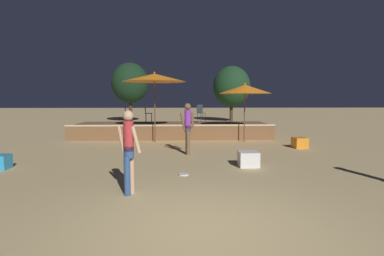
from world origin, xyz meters
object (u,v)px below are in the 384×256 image
at_px(bistro_chair_1, 127,112).
at_px(frisbee_disc, 184,174).
at_px(patio_umbrella_1, 245,89).
at_px(background_tree_0, 232,87).
at_px(person_3, 129,149).
at_px(cube_seat_1, 0,162).
at_px(bistro_chair_0, 147,112).
at_px(background_tree_1, 130,83).
at_px(patio_umbrella_0, 154,78).
at_px(cube_seat_0, 300,143).
at_px(person_1, 188,126).
at_px(bistro_chair_2, 201,111).
at_px(cube_seat_2, 248,159).

bearing_deg(bistro_chair_1, frisbee_disc, -174.74).
xyz_separation_m(patio_umbrella_1, background_tree_0, (1.42, 12.10, 0.59)).
height_order(patio_umbrella_1, person_3, patio_umbrella_1).
distance_m(cube_seat_1, bistro_chair_1, 7.76).
relative_size(bistro_chair_0, bistro_chair_1, 1.00).
height_order(patio_umbrella_1, bistro_chair_0, patio_umbrella_1).
bearing_deg(background_tree_1, patio_umbrella_0, -75.44).
distance_m(cube_seat_1, bistro_chair_0, 8.12).
relative_size(cube_seat_1, background_tree_0, 0.10).
height_order(cube_seat_0, person_1, person_1).
height_order(frisbee_disc, background_tree_1, background_tree_1).
height_order(patio_umbrella_1, frisbee_disc, patio_umbrella_1).
bearing_deg(background_tree_1, person_1, -73.27).
bearing_deg(frisbee_disc, patio_umbrella_0, 101.82).
bearing_deg(bistro_chair_0, background_tree_0, -34.34).
height_order(person_3, bistro_chair_2, person_3).
height_order(person_3, background_tree_0, background_tree_0).
xyz_separation_m(cube_seat_1, person_3, (4.03, -2.37, 0.76)).
bearing_deg(person_3, background_tree_0, 5.06).
xyz_separation_m(patio_umbrella_0, bistro_chair_1, (-1.66, 2.17, -1.62)).
distance_m(cube_seat_0, background_tree_1, 16.85).
bearing_deg(cube_seat_1, frisbee_disc, -9.34).
distance_m(person_3, frisbee_disc, 2.12).
bearing_deg(frisbee_disc, person_3, -126.99).
height_order(patio_umbrella_1, cube_seat_2, patio_umbrella_1).
xyz_separation_m(patio_umbrella_0, background_tree_0, (5.52, 12.03, 0.08)).
xyz_separation_m(patio_umbrella_1, frisbee_disc, (-2.84, -5.95, -2.40)).
bearing_deg(cube_seat_2, frisbee_disc, -153.49).
xyz_separation_m(bistro_chair_1, frisbee_disc, (2.92, -8.19, -1.29)).
bearing_deg(frisbee_disc, cube_seat_1, 170.66).
relative_size(person_3, background_tree_0, 0.37).
relative_size(cube_seat_1, frisbee_disc, 1.75).
relative_size(patio_umbrella_0, bistro_chair_2, 3.54).
bearing_deg(cube_seat_1, patio_umbrella_0, 52.86).
bearing_deg(bistro_chair_2, patio_umbrella_0, -160.91).
xyz_separation_m(person_1, frisbee_disc, (-0.17, -2.90, -1.00)).
distance_m(patio_umbrella_1, bistro_chair_2, 3.32).
distance_m(cube_seat_2, background_tree_1, 18.43).
relative_size(cube_seat_1, bistro_chair_1, 0.51).
relative_size(bistro_chair_1, bistro_chair_2, 1.00).
distance_m(bistro_chair_0, bistro_chair_2, 2.86).
bearing_deg(background_tree_1, bistro_chair_2, -60.69).
bearing_deg(background_tree_0, cube_seat_2, -97.82).
height_order(cube_seat_1, person_3, person_3).
distance_m(cube_seat_2, frisbee_disc, 2.15).
height_order(background_tree_0, background_tree_1, background_tree_1).
height_order(cube_seat_2, bistro_chair_2, bistro_chair_2).
distance_m(frisbee_disc, background_tree_0, 18.79).
bearing_deg(bistro_chair_1, bistro_chair_2, -100.37).
height_order(patio_umbrella_1, bistro_chair_2, patio_umbrella_1).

